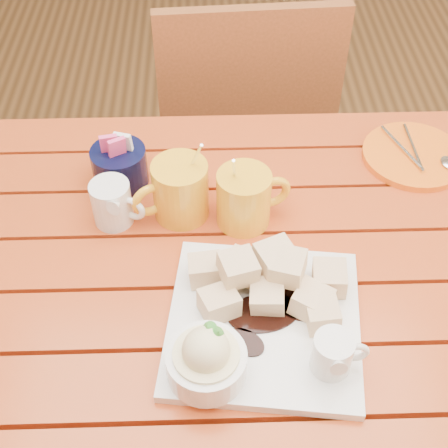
{
  "coord_description": "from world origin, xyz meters",
  "views": [
    {
      "loc": [
        -0.04,
        -0.67,
        1.54
      ],
      "look_at": [
        -0.02,
        0.01,
        0.82
      ],
      "focal_mm": 50.0,
      "sensor_mm": 36.0,
      "label": 1
    }
  ],
  "objects_px": {
    "coffee_mug_left": "(179,190)",
    "coffee_mug_right": "(245,198)",
    "table": "(233,298)",
    "dessert_plate": "(255,321)",
    "chair_far": "(243,128)",
    "orange_saucer": "(415,156)"
  },
  "relations": [
    {
      "from": "coffee_mug_left",
      "to": "chair_far",
      "type": "distance_m",
      "value": 0.64
    },
    {
      "from": "orange_saucer",
      "to": "table",
      "type": "bearing_deg",
      "value": -145.77
    },
    {
      "from": "table",
      "to": "coffee_mug_left",
      "type": "distance_m",
      "value": 0.22
    },
    {
      "from": "coffee_mug_right",
      "to": "orange_saucer",
      "type": "relative_size",
      "value": 0.79
    },
    {
      "from": "coffee_mug_right",
      "to": "table",
      "type": "bearing_deg",
      "value": -120.6
    },
    {
      "from": "chair_far",
      "to": "dessert_plate",
      "type": "bearing_deg",
      "value": 84.23
    },
    {
      "from": "dessert_plate",
      "to": "orange_saucer",
      "type": "distance_m",
      "value": 0.52
    },
    {
      "from": "dessert_plate",
      "to": "chair_far",
      "type": "distance_m",
      "value": 0.86
    },
    {
      "from": "dessert_plate",
      "to": "chair_far",
      "type": "height_order",
      "value": "chair_far"
    },
    {
      "from": "table",
      "to": "coffee_mug_right",
      "type": "bearing_deg",
      "value": 75.85
    },
    {
      "from": "coffee_mug_left",
      "to": "coffee_mug_right",
      "type": "relative_size",
      "value": 1.04
    },
    {
      "from": "table",
      "to": "coffee_mug_right",
      "type": "xyz_separation_m",
      "value": [
        0.02,
        0.09,
        0.16
      ]
    },
    {
      "from": "table",
      "to": "chair_far",
      "type": "xyz_separation_m",
      "value": [
        0.06,
        0.66,
        -0.13
      ]
    },
    {
      "from": "coffee_mug_left",
      "to": "orange_saucer",
      "type": "xyz_separation_m",
      "value": [
        0.45,
        0.13,
        -0.05
      ]
    },
    {
      "from": "dessert_plate",
      "to": "chair_far",
      "type": "bearing_deg",
      "value": 87.85
    },
    {
      "from": "dessert_plate",
      "to": "orange_saucer",
      "type": "height_order",
      "value": "dessert_plate"
    },
    {
      "from": "orange_saucer",
      "to": "coffee_mug_left",
      "type": "bearing_deg",
      "value": -163.39
    },
    {
      "from": "dessert_plate",
      "to": "chair_far",
      "type": "xyz_separation_m",
      "value": [
        0.03,
        0.81,
        -0.28
      ]
    },
    {
      "from": "coffee_mug_left",
      "to": "coffee_mug_right",
      "type": "distance_m",
      "value": 0.12
    },
    {
      "from": "coffee_mug_left",
      "to": "coffee_mug_right",
      "type": "xyz_separation_m",
      "value": [
        0.11,
        -0.02,
        -0.0
      ]
    },
    {
      "from": "coffee_mug_right",
      "to": "coffee_mug_left",
      "type": "bearing_deg",
      "value": 153.52
    },
    {
      "from": "coffee_mug_right",
      "to": "dessert_plate",
      "type": "bearing_deg",
      "value": -106.09
    }
  ]
}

